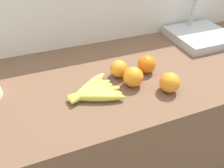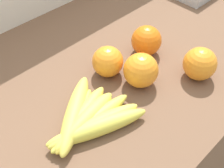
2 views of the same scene
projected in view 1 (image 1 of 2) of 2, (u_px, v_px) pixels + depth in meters
name	position (u px, v px, depth m)	size (l,w,h in m)	color
ground_plane	(131.00, 165.00, 1.46)	(6.00, 6.00, 0.00)	gray
counter	(136.00, 127.00, 1.20)	(1.71, 0.64, 0.85)	brown
wall_back	(115.00, 66.00, 1.31)	(2.11, 0.06, 1.30)	silver
banana_bunch	(92.00, 92.00, 0.77)	(0.22, 0.20, 0.04)	#DED44C
orange_center	(170.00, 83.00, 0.78)	(0.08, 0.08, 0.08)	orange
orange_far_right	(119.00, 69.00, 0.86)	(0.08, 0.08, 0.08)	orange
orange_right	(147.00, 64.00, 0.88)	(0.08, 0.08, 0.08)	orange
orange_back_right	(133.00, 77.00, 0.81)	(0.08, 0.08, 0.08)	orange
sink_basin	(200.00, 35.00, 1.15)	(0.32, 0.31, 0.23)	#B7BABF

